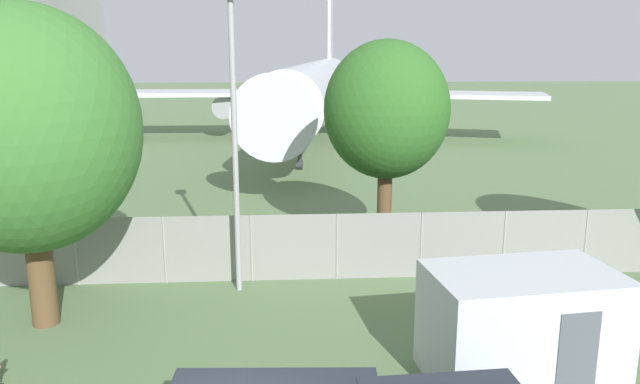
% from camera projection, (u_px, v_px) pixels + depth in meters
% --- Properties ---
extents(perimeter_fence, '(56.07, 0.07, 2.03)m').
position_uv_depth(perimeter_fence, '(251.00, 248.00, 18.45)').
color(perimeter_fence, gray).
rests_on(perimeter_fence, ground).
extents(airplane, '(33.40, 41.24, 11.42)m').
position_uv_depth(airplane, '(317.00, 88.00, 45.63)').
color(airplane, silver).
rests_on(airplane, ground).
extents(portable_cabin, '(4.05, 2.74, 2.38)m').
position_uv_depth(portable_cabin, '(521.00, 326.00, 12.89)').
color(portable_cabin, silver).
rests_on(portable_cabin, ground).
extents(tree_near_hangar, '(5.35, 5.35, 7.88)m').
position_uv_depth(tree_near_hangar, '(26.00, 130.00, 14.65)').
color(tree_near_hangar, brown).
rests_on(tree_near_hangar, ground).
extents(tree_left_of_cabin, '(4.16, 4.16, 7.10)m').
position_uv_depth(tree_left_of_cabin, '(387.00, 111.00, 20.55)').
color(tree_left_of_cabin, brown).
rests_on(tree_left_of_cabin, ground).
extents(light_mast, '(0.44, 0.44, 8.40)m').
position_uv_depth(light_mast, '(234.00, 113.00, 16.83)').
color(light_mast, '#99999E').
rests_on(light_mast, ground).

